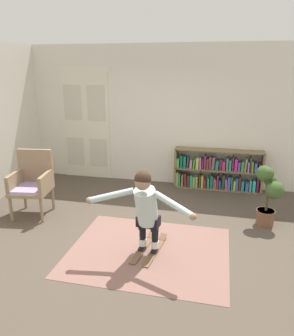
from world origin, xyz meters
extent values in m
plane|color=#4D4237|center=(0.00, 0.00, 0.00)|extent=(7.20, 7.20, 0.00)
cube|color=silver|center=(0.00, 2.60, 1.45)|extent=(6.00, 0.10, 2.90)
cube|color=silver|center=(-2.07, 2.54, 1.18)|extent=(0.55, 0.04, 2.35)
cube|color=beige|center=(-2.07, 2.52, 1.69)|extent=(0.41, 0.01, 0.76)
cube|color=beige|center=(-2.07, 2.52, 0.59)|extent=(0.41, 0.01, 0.64)
cube|color=silver|center=(-1.52, 2.54, 1.18)|extent=(0.55, 0.04, 2.35)
cube|color=beige|center=(-1.52, 2.52, 1.69)|extent=(0.41, 0.01, 0.76)
cube|color=beige|center=(-1.52, 2.52, 0.59)|extent=(0.41, 0.01, 0.64)
cube|color=silver|center=(-1.80, 2.54, 2.40)|extent=(1.22, 0.04, 0.10)
cube|color=#845D53|center=(0.28, -0.29, 0.00)|extent=(2.18, 1.79, 0.01)
cube|color=olive|center=(0.27, 2.39, 0.42)|extent=(0.04, 0.30, 0.84)
cube|color=olive|center=(2.01, 2.39, 0.42)|extent=(0.04, 0.30, 0.84)
cube|color=olive|center=(1.14, 2.39, 0.01)|extent=(1.74, 0.30, 0.02)
cube|color=olive|center=(1.14, 2.39, 0.42)|extent=(1.74, 0.30, 0.02)
cube|color=olive|center=(1.14, 2.39, 0.83)|extent=(1.74, 0.30, 0.02)
cube|color=#B9B755|center=(0.31, 2.38, 0.17)|extent=(0.05, 0.19, 0.30)
cube|color=teal|center=(0.36, 2.39, 0.16)|extent=(0.03, 0.24, 0.29)
cube|color=#C08536|center=(0.41, 2.40, 0.14)|extent=(0.04, 0.16, 0.25)
cube|color=brown|center=(0.48, 2.39, 0.16)|extent=(0.06, 0.18, 0.28)
cube|color=#53252B|center=(0.55, 2.38, 0.15)|extent=(0.05, 0.22, 0.25)
cube|color=#23B772|center=(0.61, 2.39, 0.14)|extent=(0.05, 0.19, 0.25)
cube|color=#98A34E|center=(0.66, 2.41, 0.13)|extent=(0.05, 0.20, 0.22)
cube|color=#91AF6F|center=(0.72, 2.37, 0.14)|extent=(0.04, 0.16, 0.24)
cube|color=#4D4C1F|center=(0.78, 2.40, 0.15)|extent=(0.03, 0.19, 0.26)
cube|color=gold|center=(0.84, 2.37, 0.15)|extent=(0.04, 0.19, 0.26)
cube|color=maroon|center=(0.89, 2.37, 0.12)|extent=(0.05, 0.15, 0.20)
cube|color=#1C9954|center=(0.96, 2.40, 0.13)|extent=(0.05, 0.19, 0.22)
cube|color=#216759|center=(1.02, 2.40, 0.16)|extent=(0.05, 0.22, 0.27)
cube|color=#C953A9|center=(1.08, 2.39, 0.14)|extent=(0.03, 0.15, 0.23)
cube|color=#9A6621|center=(1.11, 2.40, 0.12)|extent=(0.03, 0.21, 0.20)
cube|color=#8E3166|center=(1.15, 2.38, 0.17)|extent=(0.03, 0.21, 0.30)
cube|color=#3449A6|center=(1.20, 2.40, 0.11)|extent=(0.05, 0.22, 0.19)
cube|color=#2B4F32|center=(1.26, 2.40, 0.17)|extent=(0.06, 0.15, 0.30)
cube|color=#A35FA7|center=(1.32, 2.40, 0.13)|extent=(0.04, 0.23, 0.22)
cube|color=#575CB0|center=(1.38, 2.39, 0.15)|extent=(0.05, 0.21, 0.26)
cube|color=#289376|center=(1.43, 2.38, 0.15)|extent=(0.04, 0.21, 0.26)
cube|color=#BAC348|center=(1.49, 2.37, 0.12)|extent=(0.04, 0.17, 0.20)
cube|color=#2E66A6|center=(1.54, 2.38, 0.15)|extent=(0.04, 0.14, 0.25)
cube|color=maroon|center=(1.59, 2.40, 0.17)|extent=(0.03, 0.21, 0.30)
cube|color=teal|center=(1.65, 2.39, 0.12)|extent=(0.06, 0.18, 0.20)
cube|color=#405DBC|center=(1.73, 2.37, 0.12)|extent=(0.06, 0.23, 0.19)
cube|color=#56A487|center=(1.80, 2.37, 0.13)|extent=(0.04, 0.19, 0.23)
cube|color=#2FCBCE|center=(1.87, 2.37, 0.13)|extent=(0.06, 0.14, 0.22)
cube|color=#751F4C|center=(1.94, 2.39, 0.16)|extent=(0.04, 0.20, 0.28)
cube|color=#65C053|center=(0.31, 2.40, 0.52)|extent=(0.05, 0.21, 0.19)
cube|color=#146A58|center=(0.38, 2.40, 0.55)|extent=(0.05, 0.17, 0.25)
cube|color=#226770|center=(0.45, 2.40, 0.55)|extent=(0.05, 0.18, 0.24)
cube|color=#22502B|center=(0.52, 2.38, 0.55)|extent=(0.05, 0.15, 0.24)
cube|color=#C161C0|center=(0.58, 2.37, 0.52)|extent=(0.06, 0.15, 0.19)
cube|color=green|center=(0.65, 2.38, 0.53)|extent=(0.04, 0.17, 0.20)
cube|color=#B8C455|center=(0.71, 2.39, 0.54)|extent=(0.06, 0.21, 0.23)
cube|color=#996AB3|center=(0.78, 2.37, 0.55)|extent=(0.05, 0.16, 0.24)
cube|color=#BA1E3C|center=(0.83, 2.39, 0.54)|extent=(0.03, 0.18, 0.21)
cube|color=#5C2E59|center=(0.87, 2.37, 0.58)|extent=(0.04, 0.21, 0.30)
cube|color=brown|center=(0.92, 2.37, 0.54)|extent=(0.04, 0.20, 0.22)
cube|color=#B25955|center=(0.97, 2.40, 0.55)|extent=(0.04, 0.15, 0.25)
cube|color=#7A4E75|center=(1.04, 2.39, 0.56)|extent=(0.07, 0.19, 0.26)
cube|color=#1E7F50|center=(1.12, 2.38, 0.53)|extent=(0.07, 0.23, 0.20)
cube|color=#792B63|center=(1.19, 2.40, 0.53)|extent=(0.05, 0.16, 0.21)
cube|color=#C22A65|center=(1.25, 2.39, 0.52)|extent=(0.06, 0.23, 0.19)
cube|color=#3E8A76|center=(1.32, 2.40, 0.56)|extent=(0.04, 0.23, 0.26)
cube|color=#487F61|center=(1.37, 2.37, 0.54)|extent=(0.04, 0.16, 0.22)
cube|color=#5D3954|center=(1.43, 2.40, 0.57)|extent=(0.03, 0.16, 0.28)
cube|color=#D327B2|center=(1.49, 2.40, 0.55)|extent=(0.05, 0.19, 0.24)
cube|color=#5F4C88|center=(1.55, 2.40, 0.52)|extent=(0.04, 0.19, 0.19)
cube|color=#40925A|center=(1.62, 2.40, 0.53)|extent=(0.06, 0.16, 0.20)
cube|color=olive|center=(1.68, 2.39, 0.56)|extent=(0.06, 0.21, 0.27)
cube|color=#CF62C3|center=(1.73, 2.37, 0.53)|extent=(0.03, 0.24, 0.21)
cube|color=#345C61|center=(1.77, 2.39, 0.58)|extent=(0.03, 0.17, 0.30)
cube|color=#619021|center=(1.80, 2.38, 0.54)|extent=(0.04, 0.21, 0.22)
cube|color=#4664D8|center=(1.87, 2.40, 0.52)|extent=(0.05, 0.22, 0.19)
cube|color=#642A51|center=(1.95, 2.38, 0.52)|extent=(0.05, 0.24, 0.18)
cylinder|color=#8F7556|center=(-2.13, 0.10, 0.21)|extent=(0.06, 0.06, 0.42)
cylinder|color=#8F7556|center=(-1.62, 0.18, 0.21)|extent=(0.06, 0.06, 0.42)
cylinder|color=#8F7556|center=(-2.21, 0.62, 0.21)|extent=(0.06, 0.06, 0.42)
cylinder|color=#8F7556|center=(-1.69, 0.69, 0.21)|extent=(0.06, 0.06, 0.42)
cube|color=#8F7556|center=(-1.91, 0.40, 0.45)|extent=(0.68, 0.68, 0.06)
cube|color=#B29BCF|center=(-1.91, 0.40, 0.50)|extent=(0.61, 0.61, 0.04)
cube|color=#8F7556|center=(-1.95, 0.66, 0.80)|extent=(0.60, 0.15, 0.60)
cube|color=#8F7556|center=(-2.18, 0.36, 0.62)|extent=(0.14, 0.56, 0.28)
cube|color=#8F7556|center=(-1.64, 0.44, 0.62)|extent=(0.14, 0.56, 0.28)
cylinder|color=brown|center=(1.94, 0.91, 0.13)|extent=(0.27, 0.27, 0.25)
cylinder|color=brown|center=(1.94, 0.91, 0.23)|extent=(0.30, 0.30, 0.04)
cylinder|color=#4C3823|center=(1.94, 0.91, 0.43)|extent=(0.04, 0.04, 0.36)
sphere|color=#375225|center=(1.86, 1.00, 0.84)|extent=(0.25, 0.25, 0.25)
sphere|color=#375225|center=(2.03, 0.89, 0.62)|extent=(0.28, 0.28, 0.28)
sphere|color=#375225|center=(1.97, 1.04, 0.71)|extent=(0.20, 0.20, 0.20)
sphere|color=#375225|center=(1.90, 0.96, 0.85)|extent=(0.20, 0.20, 0.20)
cube|color=brown|center=(0.19, -0.28, 0.01)|extent=(0.19, 0.80, 0.01)
cube|color=brown|center=(0.24, 0.08, 0.05)|extent=(0.10, 0.12, 0.06)
cube|color=black|center=(0.19, -0.30, 0.04)|extent=(0.10, 0.13, 0.04)
cube|color=brown|center=(0.37, -0.30, 0.01)|extent=(0.19, 0.80, 0.01)
cube|color=brown|center=(0.42, 0.06, 0.05)|extent=(0.10, 0.12, 0.06)
cube|color=black|center=(0.37, -0.32, 0.04)|extent=(0.10, 0.13, 0.04)
cylinder|color=white|center=(0.19, -0.28, 0.13)|extent=(0.12, 0.12, 0.10)
cylinder|color=black|center=(0.19, -0.28, 0.33)|extent=(0.10, 0.10, 0.30)
cylinder|color=black|center=(0.19, -0.30, 0.45)|extent=(0.12, 0.12, 0.22)
cylinder|color=white|center=(0.37, -0.30, 0.13)|extent=(0.12, 0.12, 0.10)
cylinder|color=black|center=(0.37, -0.30, 0.33)|extent=(0.10, 0.10, 0.30)
cylinder|color=black|center=(0.37, -0.32, 0.45)|extent=(0.12, 0.12, 0.22)
cube|color=black|center=(0.28, -0.31, 0.47)|extent=(0.32, 0.22, 0.14)
cylinder|color=silver|center=(0.27, -0.38, 0.72)|extent=(0.33, 0.45, 0.58)
sphere|color=#9B785D|center=(0.25, -0.52, 1.10)|extent=(0.22, 0.22, 0.20)
sphere|color=#382619|center=(0.25, -0.51, 1.14)|extent=(0.23, 0.23, 0.21)
cylinder|color=silver|center=(-0.16, -0.51, 0.88)|extent=(0.58, 0.23, 0.21)
sphere|color=#9B785D|center=(-0.43, -0.58, 0.81)|extent=(0.10, 0.10, 0.09)
cylinder|color=silver|center=(0.66, -0.61, 0.88)|extent=(0.55, 0.35, 0.21)
sphere|color=#9B785D|center=(0.90, -0.75, 0.81)|extent=(0.10, 0.10, 0.09)
camera|label=1|loc=(1.16, -4.18, 2.46)|focal=34.93mm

